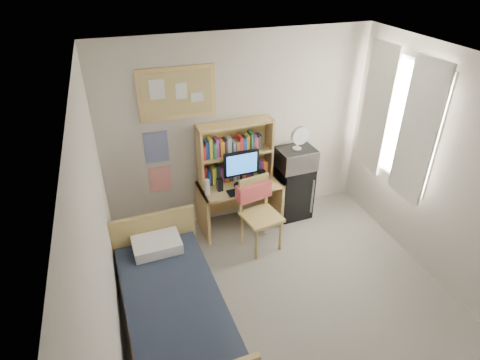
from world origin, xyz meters
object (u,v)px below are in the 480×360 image
object	(u,v)px
desk_chair	(262,216)
mini_fridge	(293,191)
desk	(240,205)
speaker_left	(220,185)
bed	(175,315)
speaker_right	(262,176)
microwave	(296,158)
bulletin_board	(177,93)
desk_fan	(298,139)
monitor	(241,169)

from	to	relation	value
desk_chair	mini_fridge	world-z (taller)	desk_chair
desk	speaker_left	distance (m)	0.53
desk	bed	world-z (taller)	desk
speaker_right	desk_chair	bearing A→B (deg)	-113.99
microwave	bulletin_board	bearing A→B (deg)	166.99
desk_chair	speaker_left	bearing A→B (deg)	121.69
bulletin_board	speaker_right	world-z (taller)	bulletin_board
desk	desk_fan	bearing A→B (deg)	-1.72
bed	speaker_left	distance (m)	1.79
desk	bed	bearing A→B (deg)	-130.88
desk_chair	microwave	size ratio (longest dim) A/B	1.98
desk_chair	monitor	bearing A→B (deg)	92.93
mini_fridge	microwave	distance (m)	0.53
mini_fridge	monitor	xyz separation A→B (m)	(-0.82, -0.10, 0.55)
desk_chair	speaker_right	xyz separation A→B (m)	(0.18, 0.48, 0.29)
monitor	speaker_right	xyz separation A→B (m)	(0.30, 0.02, -0.17)
desk	bed	size ratio (longest dim) A/B	0.58
desk	bed	xyz separation A→B (m)	(-1.19, -1.54, -0.08)
desk_chair	monitor	size ratio (longest dim) A/B	1.92
desk_chair	bed	xyz separation A→B (m)	(-1.31, -1.01, -0.23)
desk	mini_fridge	xyz separation A→B (m)	(0.82, 0.04, 0.05)
speaker_left	desk	bearing A→B (deg)	11.31
speaker_right	bed	bearing A→B (deg)	-138.12
bulletin_board	desk_chair	distance (m)	1.83
mini_fridge	bulletin_board	bearing A→B (deg)	167.72
bulletin_board	speaker_right	size ratio (longest dim) A/B	5.44
mini_fridge	speaker_right	bearing A→B (deg)	-173.88
desk	desk_fan	xyz separation A→B (m)	(0.82, 0.02, 0.88)
bulletin_board	speaker_left	bearing A→B (deg)	-42.46
monitor	microwave	bearing A→B (deg)	2.47
desk	speaker_left	size ratio (longest dim) A/B	6.29
desk_fan	microwave	bearing A→B (deg)	86.91
speaker_right	microwave	xyz separation A→B (m)	(0.52, 0.06, 0.15)
bulletin_board	bed	bearing A→B (deg)	-105.36
bulletin_board	monitor	world-z (taller)	bulletin_board
bulletin_board	microwave	world-z (taller)	bulletin_board
microwave	speaker_right	bearing A→B (deg)	-176.07
microwave	desk_fan	bearing A→B (deg)	-93.09
bulletin_board	mini_fridge	distance (m)	2.16
speaker_left	speaker_right	xyz separation A→B (m)	(0.60, 0.03, -0.00)
bulletin_board	bed	xyz separation A→B (m)	(-0.50, -1.82, -1.66)
speaker_left	desk_fan	xyz separation A→B (m)	(1.12, 0.10, 0.45)
monitor	mini_fridge	bearing A→B (deg)	3.86
desk	desk_chair	bearing A→B (deg)	-80.45
bed	microwave	size ratio (longest dim) A/B	3.84
bulletin_board	microwave	size ratio (longest dim) A/B	1.91
mini_fridge	monitor	bearing A→B (deg)	-176.10
bulletin_board	monitor	bearing A→B (deg)	-26.38
bed	desk_fan	world-z (taller)	desk_fan
microwave	monitor	bearing A→B (deg)	-177.50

